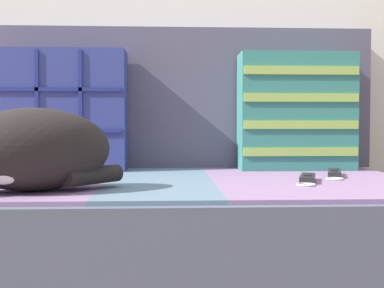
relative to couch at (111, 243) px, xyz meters
The scene contains 7 objects.
couch is the anchor object (origin of this frame).
sofa_backrest 0.58m from the couch, 90.00° to the left, with size 1.77×0.14×0.50m.
throw_pillow_quilted 0.49m from the couch, 127.21° to the left, with size 0.42×0.14×0.40m.
throw_pillow_striped 0.75m from the couch, 22.21° to the left, with size 0.39×0.14×0.39m.
sleeping_cat 0.42m from the couch, 120.03° to the right, with size 0.39×0.31×0.19m.
game_remote_near 0.58m from the couch, 12.50° to the right, with size 0.10×0.19×0.02m.
game_remote_far 0.68m from the couch, ahead, with size 0.10×0.20×0.02m.
Camera 1 is at (0.16, -1.28, 0.52)m, focal length 45.00 mm.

